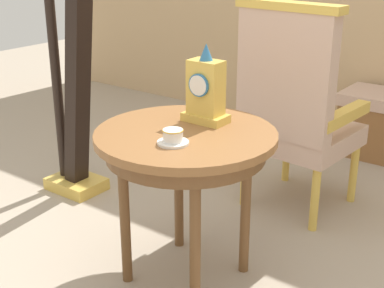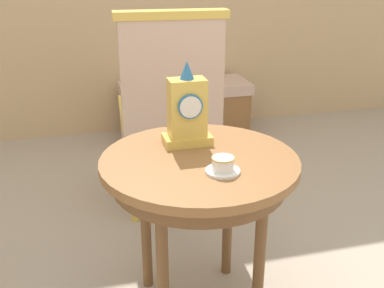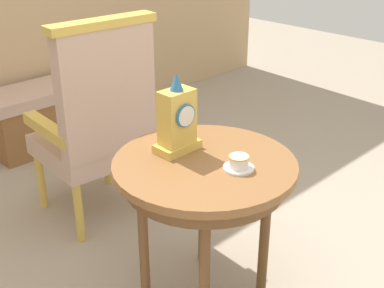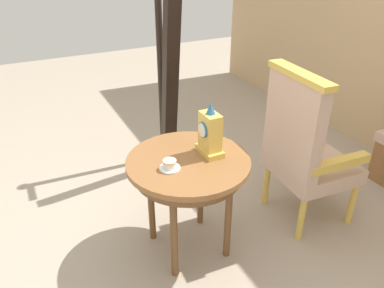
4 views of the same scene
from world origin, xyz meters
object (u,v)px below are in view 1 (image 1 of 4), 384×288
Objects in this scene: mantel_clock at (206,91)px; harp at (71,71)px; armchair at (295,107)px; side_table at (186,149)px; teacup_left at (173,137)px.

harp reaches higher than mantel_clock.
armchair is (0.08, 0.70, -0.23)m from mantel_clock.
armchair is (0.07, 0.85, -0.01)m from side_table.
side_table is 1.09m from harp.
armchair is 1.23m from harp.
side_table is 2.23× the size of mantel_clock.
side_table is 0.42× the size of harp.
mantel_clock is (-0.06, 0.29, 0.11)m from teacup_left.
harp reaches higher than side_table.
teacup_left is at bearing -79.27° from mantel_clock.
armchair is (0.02, 0.99, -0.12)m from teacup_left.
harp reaches higher than teacup_left.
mantel_clock is at bearing -9.14° from harp.
teacup_left is at bearing -71.85° from side_table.
side_table is 0.85m from armchair.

